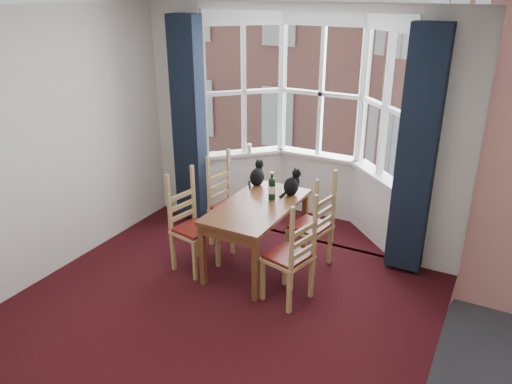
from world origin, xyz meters
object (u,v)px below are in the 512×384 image
Objects in this scene: chair_left_near at (189,228)px; candle_tall at (249,148)px; dining_table at (257,213)px; cat_left at (257,175)px; wine_bottle at (272,188)px; chair_left_far at (225,206)px; cat_right at (292,185)px; chair_right_far at (317,230)px; chair_right_near at (295,261)px.

chair_left_near is 1.66m from candle_tall.
cat_left is at bearing 117.55° from dining_table.
wine_bottle is at bearing -50.40° from candle_tall.
chair_left_near is 2.93× the size of cat_left.
chair_left_near is 0.69m from chair_left_far.
chair_left_far is 2.88× the size of wine_bottle.
dining_table is at bearing 29.49° from chair_left_near.
wine_bottle is (0.74, 0.58, 0.42)m from chair_left_near.
chair_left_far is 0.92m from cat_right.
candle_tall is (-0.49, 0.70, 0.06)m from cat_left.
wine_bottle reaches higher than cat_right.
candle_tall reaches higher than chair_right_far.
cat_left is 0.86m from candle_tall.
chair_left_far is at bearing -171.57° from cat_right.
cat_right is (0.22, 0.44, 0.22)m from dining_table.
cat_left is at bearing 163.00° from chair_right_far.
cat_left reaches higher than chair_left_far.
chair_left_near reaches higher than dining_table.
cat_right reaches higher than candle_tall.
cat_right is (-0.45, 0.91, 0.40)m from chair_right_near.
cat_right is at bearing 116.46° from chair_right_near.
wine_bottle is at bearing 131.19° from chair_right_near.
chair_left_far is 7.50× the size of candle_tall.
dining_table is at bearing -57.98° from candle_tall.
cat_left is at bearing 137.95° from wine_bottle.
chair_left_far and chair_right_far have the same top height.
cat_right is 1.00× the size of wine_bottle.
wine_bottle reaches higher than chair_right_far.
cat_left is (0.34, 0.20, 0.39)m from chair_left_far.
dining_table is 0.53m from cat_right.
chair_left_far is 1.00× the size of chair_right_near.
dining_table is 4.33× the size of cat_left.
chair_left_near and chair_left_far have the same top height.
chair_left_near is at bearing -137.24° from cat_right.
dining_table is at bearing -157.67° from chair_right_far.
chair_left_near is 2.89× the size of cat_right.
chair_right_far is at bearing 94.64° from chair_right_near.
chair_right_near is at bearing -46.50° from cat_left.
chair_left_near and chair_right_near have the same top height.
cat_right is 1.26m from candle_tall.
candle_tall is at bearing 129.60° from wine_bottle.
wine_bottle reaches higher than dining_table.
wine_bottle reaches higher than chair_left_far.
chair_left_near is at bearing -141.72° from wine_bottle.
cat_left is at bearing 31.16° from chair_left_far.
chair_left_far is 2.89× the size of cat_right.
chair_left_near is 1.00× the size of chair_right_near.
chair_left_near is 1.41m from chair_right_far.
chair_right_far is at bearing 4.61° from wine_bottle.
candle_tall is (-0.98, 0.78, 0.06)m from cat_right.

